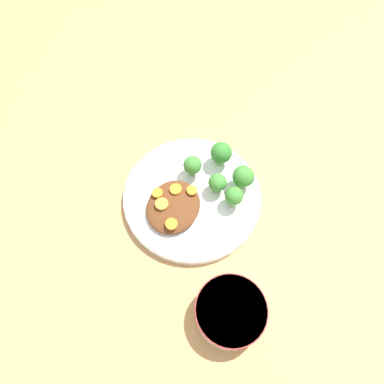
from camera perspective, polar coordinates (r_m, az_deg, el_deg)
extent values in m
plane|color=tan|center=(0.76, 0.00, -1.13)|extent=(4.00, 4.00, 0.00)
cylinder|color=white|center=(0.75, 0.00, -0.83)|extent=(0.27, 0.27, 0.02)
torus|color=white|center=(0.74, 0.00, -0.53)|extent=(0.27, 0.27, 0.01)
cylinder|color=white|center=(0.67, 5.86, -17.75)|extent=(0.12, 0.12, 0.05)
cylinder|color=maroon|center=(0.65, 6.03, -17.44)|extent=(0.12, 0.12, 0.01)
cylinder|color=white|center=(0.65, 5.97, -17.55)|extent=(0.10, 0.10, 0.01)
ellipsoid|color=#5B3319|center=(0.72, -2.88, -2.21)|extent=(0.10, 0.12, 0.02)
cylinder|color=#7FA85B|center=(0.74, 3.83, 0.72)|extent=(0.02, 0.02, 0.02)
sphere|color=#3D8433|center=(0.72, 3.93, 1.44)|extent=(0.04, 0.04, 0.04)
cylinder|color=#759E51|center=(0.75, 0.07, 3.31)|extent=(0.01, 0.01, 0.02)
sphere|color=#3D8433|center=(0.74, 0.08, 4.15)|extent=(0.04, 0.04, 0.04)
cylinder|color=#7FA85B|center=(0.77, 4.36, 5.05)|extent=(0.02, 0.02, 0.02)
sphere|color=#337A2D|center=(0.75, 4.48, 6.00)|extent=(0.04, 0.04, 0.04)
cylinder|color=#759E51|center=(0.75, 7.62, 1.49)|extent=(0.02, 0.02, 0.02)
sphere|color=#3D8433|center=(0.73, 7.83, 2.36)|extent=(0.04, 0.04, 0.04)
cylinder|color=#7FA85B|center=(0.73, 6.26, -1.33)|extent=(0.02, 0.02, 0.02)
sphere|color=#3D8433|center=(0.71, 6.42, -0.59)|extent=(0.04, 0.04, 0.04)
cylinder|color=orange|center=(0.71, -4.63, -1.83)|extent=(0.03, 0.03, 0.01)
cylinder|color=orange|center=(0.72, -0.10, 0.30)|extent=(0.02, 0.02, 0.00)
cylinder|color=orange|center=(0.72, -2.49, 0.43)|extent=(0.02, 0.02, 0.00)
cylinder|color=orange|center=(0.69, -3.14, -4.89)|extent=(0.02, 0.02, 0.01)
cylinder|color=orange|center=(0.72, -5.29, -0.14)|extent=(0.02, 0.02, 0.00)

